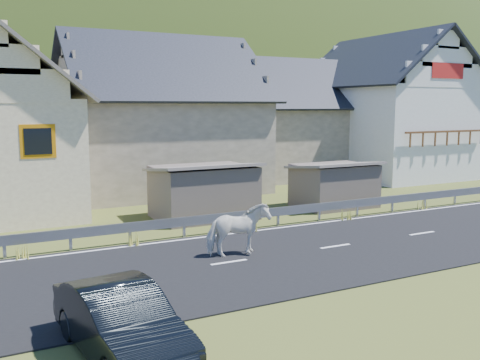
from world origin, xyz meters
TOP-DOWN VIEW (x-y plane):
  - ground at (0.00, 0.00)m, footprint 160.00×160.00m
  - road at (0.00, 0.00)m, footprint 60.00×7.00m
  - lane_markings at (0.00, 0.00)m, footprint 60.00×6.60m
  - guardrail at (-0.00, 3.68)m, footprint 28.10×0.09m
  - shed_left at (-2.00, 6.50)m, footprint 4.30×3.30m
  - shed_right at (4.50, 6.00)m, footprint 3.80×2.90m
  - house_stone_a at (-1.00, 15.00)m, footprint 10.80×9.80m
  - house_stone_b at (9.00, 17.00)m, footprint 9.80×8.80m
  - house_white at (15.00, 14.00)m, footprint 8.80×10.80m
  - mountain at (5.00, 180.00)m, footprint 440.00×280.00m
  - horse at (-3.42, 0.53)m, footprint 0.98×2.01m
  - car at (-8.50, -4.49)m, footprint 1.92×4.32m

SIDE VIEW (x-z plane):
  - mountain at x=5.00m, z-range -150.00..110.00m
  - ground at x=0.00m, z-range 0.00..0.00m
  - road at x=0.00m, z-range 0.00..0.04m
  - lane_markings at x=0.00m, z-range 0.04..0.05m
  - guardrail at x=0.00m, z-range 0.19..0.94m
  - car at x=-8.50m, z-range 0.00..1.38m
  - horse at x=-3.42m, z-range 0.04..1.70m
  - shed_right at x=4.50m, z-range -0.10..2.10m
  - shed_left at x=-2.00m, z-range -0.10..2.30m
  - house_stone_b at x=9.00m, z-range 0.19..8.29m
  - house_stone_a at x=-1.00m, z-range 0.18..9.08m
  - house_white at x=15.00m, z-range 0.21..9.91m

